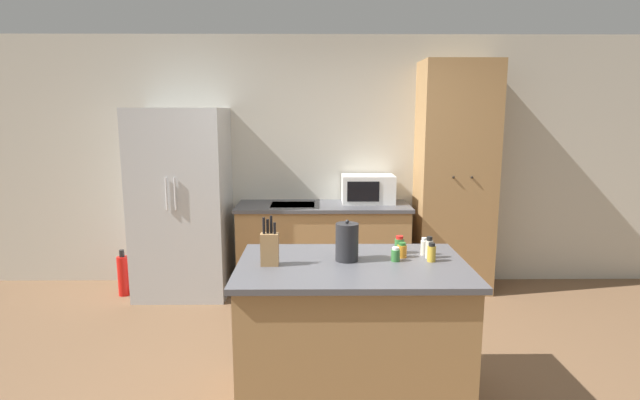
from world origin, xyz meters
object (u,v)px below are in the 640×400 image
at_px(refrigerator, 182,203).
at_px(spice_bottle_orange_cap, 429,248).
at_px(fire_extinguisher, 123,275).
at_px(spice_bottle_short_red, 402,250).
at_px(spice_bottle_green_herb, 396,255).
at_px(spice_bottle_pale_salt, 399,245).
at_px(pantry_cabinet, 455,178).
at_px(knife_block, 270,248).
at_px(spice_bottle_tall_dark, 432,253).
at_px(microwave, 368,189).
at_px(spice_bottle_amber_oil, 424,247).
at_px(kettle, 347,242).

bearing_deg(refrigerator, spice_bottle_orange_cap, -42.72).
xyz_separation_m(refrigerator, fire_extinguisher, (-0.60, -0.09, -0.72)).
bearing_deg(spice_bottle_short_red, spice_bottle_green_herb, -123.85).
height_order(spice_bottle_pale_salt, spice_bottle_orange_cap, spice_bottle_orange_cap).
relative_size(pantry_cabinet, spice_bottle_green_herb, 26.37).
relative_size(knife_block, spice_bottle_tall_dark, 2.56).
bearing_deg(pantry_cabinet, knife_block, -128.38).
bearing_deg(spice_bottle_pale_salt, spice_bottle_green_herb, -106.60).
bearing_deg(spice_bottle_short_red, spice_bottle_orange_cap, -4.87).
xyz_separation_m(refrigerator, microwave, (1.87, 0.17, 0.11)).
xyz_separation_m(spice_bottle_tall_dark, spice_bottle_pale_salt, (-0.17, 0.18, -0.00)).
xyz_separation_m(refrigerator, spice_bottle_amber_oil, (2.02, -1.82, 0.04)).
height_order(knife_block, spice_bottle_green_herb, knife_block).
distance_m(spice_bottle_green_herb, kettle, 0.31).
distance_m(refrigerator, kettle, 2.46).
bearing_deg(refrigerator, fire_extinguisher, -171.58).
xyz_separation_m(spice_bottle_pale_salt, kettle, (-0.35, -0.16, 0.06)).
xyz_separation_m(spice_bottle_green_herb, kettle, (-0.30, 0.02, 0.08)).
height_order(refrigerator, kettle, refrigerator).
bearing_deg(spice_bottle_short_red, spice_bottle_pale_salt, 91.00).
xyz_separation_m(knife_block, spice_bottle_orange_cap, (0.98, 0.14, -0.04)).
bearing_deg(refrigerator, microwave, 5.09).
xyz_separation_m(pantry_cabinet, kettle, (-1.21, -2.03, -0.13)).
distance_m(pantry_cabinet, spice_bottle_amber_oil, 2.05).
bearing_deg(kettle, pantry_cabinet, 59.07).
relative_size(spice_bottle_pale_salt, fire_extinguisher, 0.25).
bearing_deg(spice_bottle_tall_dark, spice_bottle_orange_cap, 88.85).
relative_size(pantry_cabinet, kettle, 9.01).
bearing_deg(spice_bottle_orange_cap, spice_bottle_tall_dark, -91.15).
height_order(spice_bottle_tall_dark, spice_bottle_pale_salt, spice_bottle_tall_dark).
relative_size(spice_bottle_short_red, spice_bottle_amber_oil, 0.84).
height_order(refrigerator, spice_bottle_pale_salt, refrigerator).
height_order(refrigerator, knife_block, refrigerator).
distance_m(spice_bottle_pale_salt, kettle, 0.39).
bearing_deg(fire_extinguisher, kettle, -40.94).
xyz_separation_m(spice_bottle_orange_cap, fire_extinguisher, (-2.64, 1.80, -0.77)).
bearing_deg(spice_bottle_tall_dark, spice_bottle_green_herb, 177.52).
height_order(pantry_cabinet, fire_extinguisher, pantry_cabinet).
distance_m(spice_bottle_tall_dark, fire_extinguisher, 3.33).
bearing_deg(knife_block, spice_bottle_amber_oil, 12.22).
height_order(microwave, spice_bottle_short_red, microwave).
bearing_deg(spice_bottle_amber_oil, kettle, -167.11).
bearing_deg(spice_bottle_green_herb, pantry_cabinet, 65.85).
height_order(spice_bottle_amber_oil, spice_bottle_orange_cap, spice_bottle_orange_cap).
bearing_deg(kettle, microwave, 80.69).
relative_size(knife_block, spice_bottle_amber_oil, 2.63).
bearing_deg(microwave, kettle, -99.31).
distance_m(pantry_cabinet, spice_bottle_tall_dark, 2.18).
bearing_deg(fire_extinguisher, spice_bottle_short_red, -35.72).
xyz_separation_m(spice_bottle_amber_oil, fire_extinguisher, (-2.63, 1.73, -0.76)).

